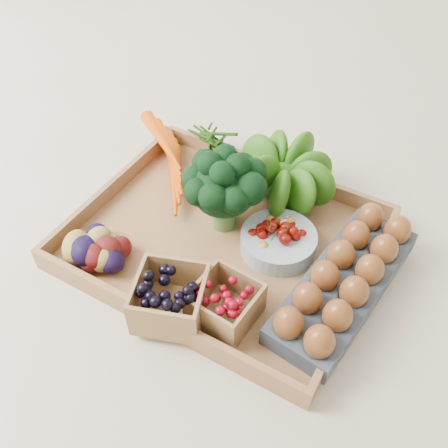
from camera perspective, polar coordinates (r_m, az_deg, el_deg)
The scene contains 10 objects.
ground at distance 0.98m, azimuth -0.00°, elevation -2.44°, with size 4.00×4.00×0.00m, color beige.
tray at distance 0.97m, azimuth -0.00°, elevation -2.15°, with size 0.55×0.45×0.01m, color #95673E.
carrots at distance 1.10m, azimuth -5.72°, elevation 6.74°, with size 0.21×0.15×0.05m, color #D64802, non-canonical shape.
lettuce at distance 1.02m, azimuth 6.62°, elevation 6.12°, with size 0.14×0.14×0.14m, color #1D4B0B.
broccoli at distance 0.95m, azimuth -0.02°, elevation 2.67°, with size 0.16×0.16×0.13m, color black, non-canonical shape.
cherry_bowl at distance 0.94m, azimuth 6.23°, elevation -2.01°, with size 0.14×0.14×0.04m, color #8C9EA5.
egg_carton at distance 0.90m, azimuth 13.52°, elevation -6.84°, with size 0.12×0.34×0.04m, color #3B424C.
potatoes at distance 0.93m, azimuth -14.41°, elevation -2.47°, with size 0.14×0.14×0.08m, color #3F0A0A, non-canonical shape.
punnet_blackberry at distance 0.84m, azimuth -6.13°, elevation -8.42°, with size 0.11×0.11×0.08m, color black.
punnet_raspberry at distance 0.83m, azimuth 0.14°, elevation -9.03°, with size 0.10×0.10×0.07m, color #6B0410.
Camera 1 is at (0.32, -0.56, 0.73)m, focal length 40.00 mm.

